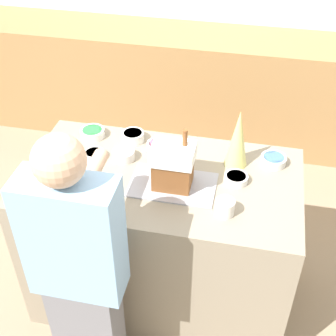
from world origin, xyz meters
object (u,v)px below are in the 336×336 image
Objects in this scene: candy_bowl_far_left at (273,160)px; candy_bowl_near_tray_left at (159,146)px; decorative_tree at (238,139)px; candy_bowl_far_right at (236,178)px; candy_bowl_center_rear at (94,154)px; candy_bowl_behind_tray at (124,155)px; baking_tray at (173,185)px; gingerbread_house at (173,165)px; mug at (225,207)px; candy_bowl_near_tray_right at (93,133)px; person at (80,276)px; candy_bowl_front_corner at (133,136)px.

candy_bowl_near_tray_left is at bearing -179.46° from candy_bowl_far_left.
decorative_tree is 0.21m from candy_bowl_far_right.
candy_bowl_center_rear is 0.16m from candy_bowl_behind_tray.
candy_bowl_center_rear is 0.36m from candy_bowl_near_tray_left.
candy_bowl_far_right is (0.31, 0.10, 0.02)m from baking_tray.
gingerbread_house is at bearing -149.38° from candy_bowl_far_left.
mug is at bearing -28.34° from baking_tray.
candy_bowl_near_tray_left is (-0.62, -0.01, 0.00)m from candy_bowl_far_left.
candy_bowl_near_tray_right is 0.09× the size of person.
gingerbread_house is 0.96× the size of decorative_tree.
candy_bowl_center_rear is 0.07× the size of person.
candy_bowl_front_corner is at bearing 158.26° from candy_bowl_far_right.
decorative_tree is 2.96× the size of candy_bowl_center_rear.
candy_bowl_far_right is at bearing -21.74° from candy_bowl_front_corner.
decorative_tree reaches higher than candy_bowl_front_corner.
gingerbread_house is 0.50m from candy_bowl_center_rear.
baking_tray is at bearing -16.77° from candy_bowl_center_rear.
decorative_tree is 0.21× the size of person.
candy_bowl_behind_tray is at bearing -91.07° from candy_bowl_front_corner.
candy_bowl_near_tray_left is (0.17, 0.12, -0.00)m from candy_bowl_behind_tray.
candy_bowl_front_corner is (-0.30, 0.34, 0.03)m from baking_tray.
candy_bowl_far_right is (0.61, -0.24, -0.01)m from candy_bowl_front_corner.
gingerbread_house is at bearing -64.37° from candy_bowl_near_tray_left.
candy_bowl_near_tray_right is 1.02× the size of candy_bowl_near_tray_left.
candy_bowl_front_corner is (-0.59, 0.10, -0.13)m from decorative_tree.
person is at bearing -119.43° from gingerbread_house.
candy_bowl_front_corner is at bearing 131.52° from baking_tray.
person is (0.16, -0.68, -0.15)m from candy_bowl_center_rear.
candy_bowl_far_left is at bearing 9.11° from candy_bowl_behind_tray.
candy_bowl_far_left is 0.49m from mug.
gingerbread_house is 3.41× the size of mug.
candy_bowl_near_tray_left reaches higher than baking_tray.
baking_tray is 0.45m from candy_bowl_front_corner.
candy_bowl_far_right is at bearing 17.47° from gingerbread_house.
candy_bowl_near_tray_left is 0.60m from mug.
candy_bowl_front_corner is (-0.30, 0.34, -0.10)m from gingerbread_house.
gingerbread_house is 0.64m from candy_bowl_near_tray_right.
person is at bearing -77.14° from candy_bowl_center_rear.
candy_bowl_near_tray_left is (-0.44, 0.19, 0.00)m from candy_bowl_far_right.
person is (-0.58, -0.39, -0.17)m from mug.
candy_bowl_near_tray_left is 0.09× the size of person.
gingerbread_house is at bearing 151.60° from mug.
person is (-0.00, -0.70, -0.16)m from candy_bowl_behind_tray.
candy_bowl_front_corner is 0.90m from person.
gingerbread_house is 0.36m from candy_bowl_behind_tray.
gingerbread_house is 0.58m from candy_bowl_far_left.
gingerbread_house is 2.62× the size of candy_bowl_far_right.
baking_tray is at bearing -152.73° from gingerbread_house.
candy_bowl_near_tray_right is at bearing 173.80° from decorative_tree.
decorative_tree is (0.29, 0.24, 0.16)m from baking_tray.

